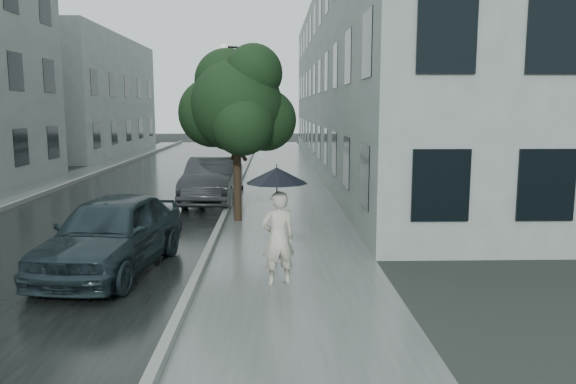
{
  "coord_description": "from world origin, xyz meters",
  "views": [
    {
      "loc": [
        -0.14,
        -9.85,
        3.19
      ],
      "look_at": [
        0.19,
        2.63,
        1.3
      ],
      "focal_mm": 35.0,
      "sensor_mm": 36.0,
      "label": 1
    }
  ],
  "objects_px": {
    "pedestrian": "(278,238)",
    "lamp_post": "(235,108)",
    "car_far": "(213,180)",
    "car_near": "(112,233)",
    "street_tree": "(237,104)"
  },
  "relations": [
    {
      "from": "pedestrian",
      "to": "lamp_post",
      "type": "bearing_deg",
      "value": -99.4
    },
    {
      "from": "pedestrian",
      "to": "lamp_post",
      "type": "xyz_separation_m",
      "value": [
        -1.53,
        11.82,
        2.29
      ]
    },
    {
      "from": "car_far",
      "to": "car_near",
      "type": "bearing_deg",
      "value": -95.16
    },
    {
      "from": "street_tree",
      "to": "car_near",
      "type": "xyz_separation_m",
      "value": [
        -2.15,
        -5.0,
        -2.51
      ]
    },
    {
      "from": "pedestrian",
      "to": "street_tree",
      "type": "distance_m",
      "value": 6.52
    },
    {
      "from": "lamp_post",
      "to": "car_far",
      "type": "xyz_separation_m",
      "value": [
        -0.61,
        -2.79,
        -2.39
      ]
    },
    {
      "from": "lamp_post",
      "to": "car_near",
      "type": "distance_m",
      "value": 11.25
    },
    {
      "from": "car_near",
      "to": "lamp_post",
      "type": "bearing_deg",
      "value": 88.78
    },
    {
      "from": "car_far",
      "to": "lamp_post",
      "type": "bearing_deg",
      "value": 80.28
    },
    {
      "from": "pedestrian",
      "to": "car_near",
      "type": "relative_size",
      "value": 0.39
    },
    {
      "from": "car_near",
      "to": "car_far",
      "type": "distance_m",
      "value": 8.15
    },
    {
      "from": "pedestrian",
      "to": "car_near",
      "type": "distance_m",
      "value": 3.38
    },
    {
      "from": "pedestrian",
      "to": "lamp_post",
      "type": "relative_size",
      "value": 0.31
    },
    {
      "from": "lamp_post",
      "to": "car_far",
      "type": "distance_m",
      "value": 3.72
    },
    {
      "from": "car_far",
      "to": "pedestrian",
      "type": "bearing_deg",
      "value": -74.05
    }
  ]
}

